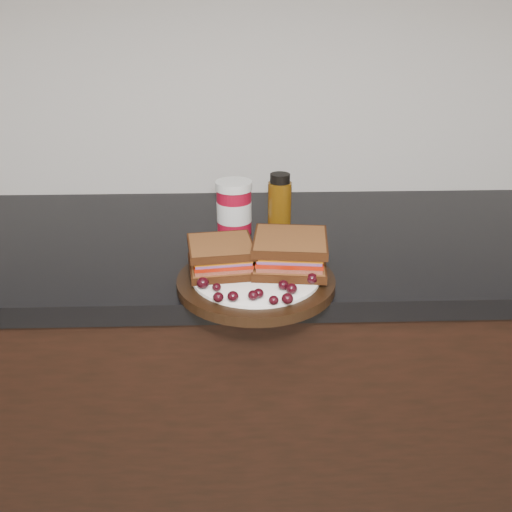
{
  "coord_description": "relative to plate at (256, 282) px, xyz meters",
  "views": [
    {
      "loc": [
        -0.01,
        0.56,
        1.37
      ],
      "look_at": [
        0.02,
        1.46,
        0.96
      ],
      "focal_mm": 40.0,
      "sensor_mm": 36.0,
      "label": 1
    }
  ],
  "objects": [
    {
      "name": "grape_15",
      "position": [
        -0.04,
        0.04,
        0.02
      ],
      "size": [
        0.02,
        0.02,
        0.02
      ],
      "primitive_type": "ellipsoid",
      "color": "black",
      "rests_on": "plate"
    },
    {
      "name": "condiment_jar",
      "position": [
        -0.04,
        0.26,
        0.05
      ],
      "size": [
        0.1,
        0.1,
        0.12
      ],
      "primitive_type": "cylinder",
      "rotation": [
        0.0,
        0.0,
        0.35
      ],
      "color": "maroon",
      "rests_on": "countertop"
    },
    {
      "name": "grape_5",
      "position": [
        0.0,
        -0.08,
        0.02
      ],
      "size": [
        0.02,
        0.02,
        0.02
      ],
      "primitive_type": "ellipsoid",
      "color": "black",
      "rests_on": "plate"
    },
    {
      "name": "grape_16",
      "position": [
        -0.06,
        0.04,
        0.02
      ],
      "size": [
        0.02,
        0.02,
        0.02
      ],
      "primitive_type": "ellipsoid",
      "color": "black",
      "rests_on": "plate"
    },
    {
      "name": "grape_21",
      "position": [
        -0.05,
        0.01,
        0.02
      ],
      "size": [
        0.02,
        0.02,
        0.02
      ],
      "primitive_type": "ellipsoid",
      "color": "black",
      "rests_on": "plate"
    },
    {
      "name": "grape_8",
      "position": [
        0.06,
        -0.07,
        0.02
      ],
      "size": [
        0.02,
        0.02,
        0.02
      ],
      "primitive_type": "ellipsoid",
      "color": "black",
      "rests_on": "plate"
    },
    {
      "name": "sandwich_left",
      "position": [
        -0.06,
        0.02,
        0.04
      ],
      "size": [
        0.13,
        0.13,
        0.05
      ],
      "primitive_type": null,
      "rotation": [
        0.0,
        0.0,
        0.13
      ],
      "color": "brown",
      "rests_on": "plate"
    },
    {
      "name": "grape_10",
      "position": [
        0.09,
        -0.04,
        0.02
      ],
      "size": [
        0.02,
        0.02,
        0.02
      ],
      "primitive_type": "ellipsoid",
      "color": "black",
      "rests_on": "plate"
    },
    {
      "name": "grape_11",
      "position": [
        0.08,
        -0.02,
        0.02
      ],
      "size": [
        0.02,
        0.02,
        0.02
      ],
      "primitive_type": "ellipsoid",
      "color": "black",
      "rests_on": "plate"
    },
    {
      "name": "grape_14",
      "position": [
        0.07,
        0.05,
        0.02
      ],
      "size": [
        0.02,
        0.02,
        0.02
      ],
      "primitive_type": "ellipsoid",
      "color": "black",
      "rests_on": "plate"
    },
    {
      "name": "sandwich_right",
      "position": [
        0.06,
        0.03,
        0.04
      ],
      "size": [
        0.14,
        0.14,
        0.06
      ],
      "primitive_type": null,
      "rotation": [
        0.0,
        0.0,
        -0.11
      ],
      "color": "brown",
      "rests_on": "plate"
    },
    {
      "name": "grape_2",
      "position": [
        -0.06,
        -0.1,
        0.02
      ],
      "size": [
        0.02,
        0.02,
        0.02
      ],
      "primitive_type": "ellipsoid",
      "color": "black",
      "rests_on": "plate"
    },
    {
      "name": "grape_22",
      "position": [
        -0.06,
        0.0,
        0.02
      ],
      "size": [
        0.01,
        0.01,
        0.01
      ],
      "primitive_type": "ellipsoid",
      "color": "black",
      "rests_on": "plate"
    },
    {
      "name": "grape_6",
      "position": [
        0.02,
        -0.11,
        0.02
      ],
      "size": [
        0.02,
        0.02,
        0.02
      ],
      "primitive_type": "ellipsoid",
      "color": "black",
      "rests_on": "plate"
    },
    {
      "name": "grape_9",
      "position": [
        0.04,
        -0.06,
        0.02
      ],
      "size": [
        0.02,
        0.02,
        0.02
      ],
      "primitive_type": "ellipsoid",
      "color": "black",
      "rests_on": "plate"
    },
    {
      "name": "grape_3",
      "position": [
        -0.04,
        -0.09,
        0.02
      ],
      "size": [
        0.02,
        0.02,
        0.02
      ],
      "primitive_type": "ellipsoid",
      "color": "black",
      "rests_on": "plate"
    },
    {
      "name": "wall_back",
      "position": [
        -0.02,
        0.54,
        0.44
      ],
      "size": [
        4.0,
        0.01,
        2.7
      ],
      "primitive_type": "cube",
      "color": "beige",
      "rests_on": "ground_plane"
    },
    {
      "name": "countertop",
      "position": [
        -0.02,
        0.24,
        -0.03
      ],
      "size": [
        3.98,
        0.6,
        0.04
      ],
      "primitive_type": "cube",
      "color": "black",
      "rests_on": "base_cabinets"
    },
    {
      "name": "grape_0",
      "position": [
        -0.09,
        -0.05,
        0.02
      ],
      "size": [
        0.02,
        0.02,
        0.02
      ],
      "primitive_type": "ellipsoid",
      "color": "black",
      "rests_on": "plate"
    },
    {
      "name": "oil_bottle",
      "position": [
        0.06,
        0.23,
        0.06
      ],
      "size": [
        0.07,
        0.07,
        0.14
      ],
      "primitive_type": "cylinder",
      "rotation": [
        0.0,
        0.0,
        0.43
      ],
      "color": "#553308",
      "rests_on": "countertop"
    },
    {
      "name": "grape_20",
      "position": [
        -0.05,
        0.02,
        0.02
      ],
      "size": [
        0.02,
        0.02,
        0.02
      ],
      "primitive_type": "ellipsoid",
      "color": "black",
      "rests_on": "plate"
    },
    {
      "name": "grape_19",
      "position": [
        -0.08,
        -0.0,
        0.02
      ],
      "size": [
        0.02,
        0.02,
        0.02
      ],
      "primitive_type": "ellipsoid",
      "color": "black",
      "rests_on": "plate"
    },
    {
      "name": "grape_7",
      "position": [
        0.05,
        -0.11,
        0.02
      ],
      "size": [
        0.02,
        0.02,
        0.02
      ],
      "primitive_type": "ellipsoid",
      "color": "black",
      "rests_on": "plate"
    },
    {
      "name": "grape_13",
      "position": [
        0.08,
        0.04,
        0.02
      ],
      "size": [
        0.02,
        0.02,
        0.02
      ],
      "primitive_type": "ellipsoid",
      "color": "black",
      "rests_on": "plate"
    },
    {
      "name": "base_cabinets",
      "position": [
        -0.02,
        0.24,
        -0.48
      ],
      "size": [
        3.96,
        0.58,
        0.86
      ],
      "primitive_type": "cube",
      "color": "black",
      "rests_on": "ground_plane"
    },
    {
      "name": "grape_1",
      "position": [
        -0.07,
        -0.06,
        0.02
      ],
      "size": [
        0.02,
        0.02,
        0.01
      ],
      "primitive_type": "ellipsoid",
      "color": "black",
      "rests_on": "plate"
    },
    {
      "name": "grape_12",
      "position": [
        0.08,
        0.0,
        0.02
      ],
      "size": [
        0.02,
        0.02,
        0.02
      ],
      "primitive_type": "ellipsoid",
      "color": "black",
      "rests_on": "plate"
    },
    {
      "name": "grape_18",
      "position": [
        -0.09,
        -0.01,
        0.02
      ],
      "size": [
        0.02,
        0.02,
        0.02
      ],
      "primitive_type": "ellipsoid",
      "color": "black",
      "rests_on": "plate"
    },
    {
      "name": "grape_4",
      "position": [
        -0.01,
        -0.09,
        0.02
      ],
      "size": [
        0.02,
        0.02,
        0.02
      ],
      "primitive_type": "ellipsoid",
      "color": "black",
      "rests_on": "plate"
    },
    {
      "name": "plate",
      "position": [
        0.0,
        0.0,
        0.0
      ],
      "size": [
        0.28,
        0.28,
        0.02
      ],
      "primitive_type": "cylinder",
      "color": "black",
      "rests_on": "countertop"
    },
    {
      "name": "grape_17",
      "position": [
        -0.07,
        0.02,
        0.02
      ],
      "size": [
        0.02,
        0.02,
        0.02
      ],
      "primitive_type": "ellipsoid",
      "color": "black",
      "rests_on": "plate"
    }
  ]
}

